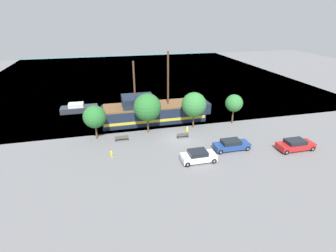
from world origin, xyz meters
name	(u,v)px	position (x,y,z in m)	size (l,w,h in m)	color
ground_plane	(179,138)	(0.00, 0.00, 0.00)	(160.00, 160.00, 0.00)	slate
water_surface	(137,74)	(0.00, 44.00, 0.00)	(80.00, 80.00, 0.00)	teal
pirate_ship	(152,111)	(-2.36, 7.49, 1.66)	(17.78, 4.93, 11.10)	#192338
moored_boat_dockside	(79,108)	(-14.45, 14.95, 0.62)	(6.42, 2.30, 1.61)	#2D333D
parked_car_curb_front	(295,145)	(13.71, -6.85, 0.73)	(4.78, 1.94, 1.44)	#B21E1E
parked_car_curb_mid	(231,145)	(5.67, -4.81, 0.70)	(4.63, 1.84, 1.39)	navy
parked_car_curb_rear	(198,156)	(0.49, -6.58, 0.72)	(4.16, 1.95, 1.44)	white
fire_hydrant	(111,153)	(-9.54, -2.84, 0.41)	(0.42, 0.25, 0.76)	yellow
bench_promenade_east	(122,138)	(-7.94, 1.14, 0.44)	(1.85, 0.45, 0.85)	#4C4742
bench_promenade_west	(183,135)	(0.56, 0.02, 0.43)	(1.63, 0.45, 0.85)	#4C4742
pedestrian_walking_near	(187,132)	(1.28, 0.23, 0.81)	(0.32, 0.32, 1.61)	#232838
tree_row_east	(95,117)	(-11.31, 2.80, 3.30)	(3.15, 3.15, 4.89)	brown
tree_row_mideast	(147,107)	(-3.90, 3.08, 3.96)	(3.98, 3.98, 5.96)	brown
tree_row_midwest	(194,105)	(3.25, 3.31, 3.70)	(3.74, 3.74, 5.58)	brown
tree_row_west	(234,103)	(9.93, 3.38, 3.37)	(2.74, 2.74, 4.75)	brown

